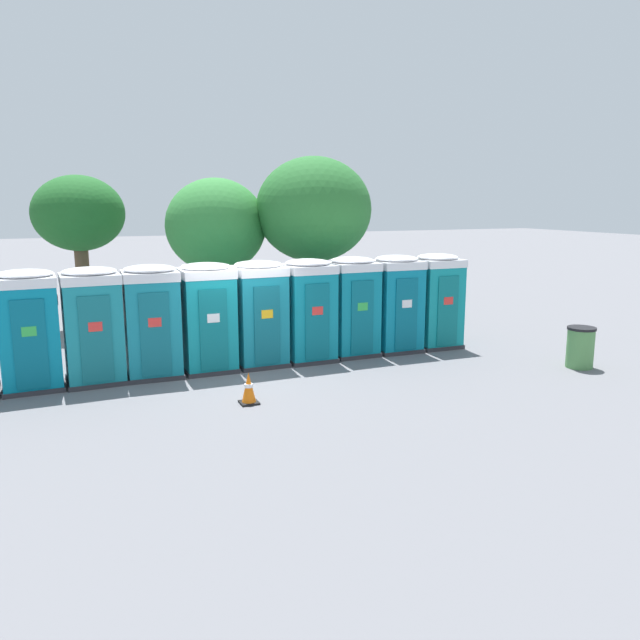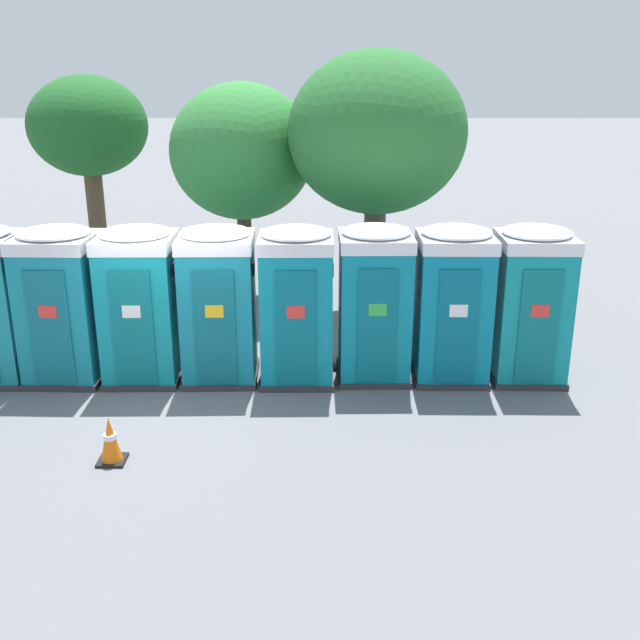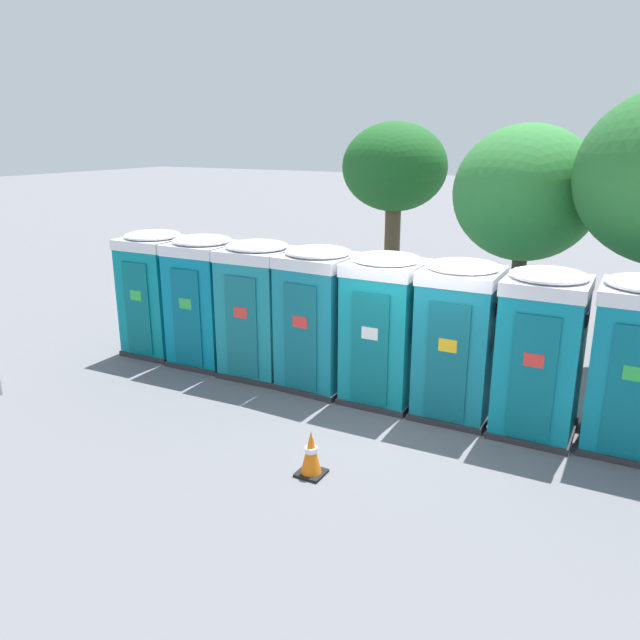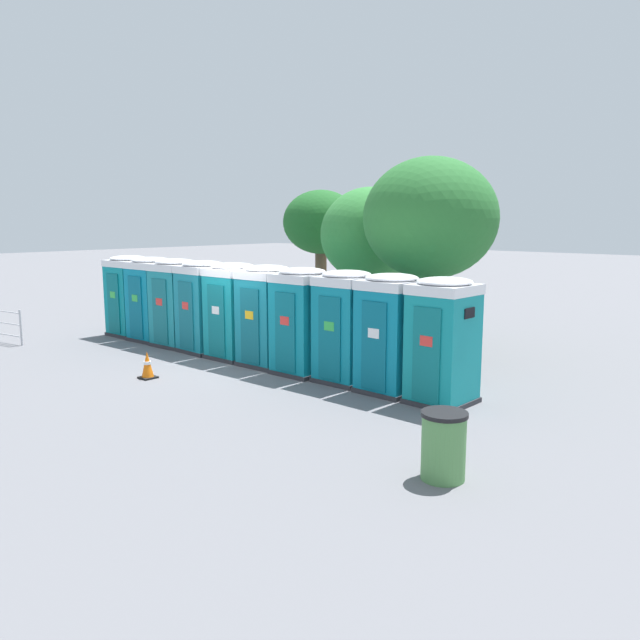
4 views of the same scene
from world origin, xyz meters
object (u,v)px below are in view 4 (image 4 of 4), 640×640
at_px(portapotty_0, 129,295).
at_px(traffic_cone, 147,365).
at_px(portapotty_8, 391,333).
at_px(street_tree_0, 430,220).
at_px(portapotty_4, 233,310).
at_px(portapotty_5, 267,315).
at_px(street_tree_1, 370,235).
at_px(trash_can, 444,445).
at_px(portapotty_9, 443,340).
at_px(portapotty_6, 302,321).
at_px(event_barrier, 1,323).
at_px(street_tree_2, 321,224).
at_px(portapotty_1, 152,299).
at_px(portapotty_7, 346,326).
at_px(portapotty_2, 176,302).
at_px(portapotty_3, 203,306).

bearing_deg(portapotty_0, traffic_cone, -28.12).
bearing_deg(portapotty_8, street_tree_0, 108.47).
xyz_separation_m(portapotty_4, portapotty_5, (1.26, 0.02, 0.00)).
bearing_deg(street_tree_1, trash_can, -46.96).
bearing_deg(street_tree_0, portapotty_9, -53.73).
bearing_deg(portapotty_6, portapotty_0, 179.76).
relative_size(portapotty_5, event_barrier, 1.25).
bearing_deg(street_tree_0, portapotty_6, -114.55).
distance_m(portapotty_4, street_tree_0, 5.62).
relative_size(portapotty_8, event_barrier, 1.25).
distance_m(street_tree_2, traffic_cone, 9.91).
xyz_separation_m(portapotty_1, portapotty_8, (8.80, 0.05, 0.00)).
distance_m(portapotty_6, portapotty_7, 1.26).
height_order(portapotty_4, portapotty_5, same).
bearing_deg(portapotty_4, portapotty_0, 179.86).
xyz_separation_m(portapotty_9, event_barrier, (-13.20, -3.25, -0.72)).
xyz_separation_m(portapotty_2, street_tree_2, (0.07, 6.26, 2.22)).
xyz_separation_m(street_tree_1, street_tree_2, (-3.72, 1.99, 0.31)).
height_order(portapotty_8, event_barrier, portapotty_8).
bearing_deg(traffic_cone, portapotty_9, 24.62).
xyz_separation_m(portapotty_5, event_barrier, (-8.17, -3.23, -0.72)).
relative_size(portapotty_0, portapotty_2, 1.00).
distance_m(portapotty_4, traffic_cone, 2.93).
distance_m(portapotty_0, event_barrier, 3.80).
relative_size(portapotty_0, portapotty_7, 1.00).
relative_size(portapotty_0, street_tree_0, 0.49).
bearing_deg(portapotty_7, street_tree_1, 120.86).
xyz_separation_m(street_tree_0, street_tree_1, (-2.70, 1.07, -0.46)).
height_order(portapotty_9, traffic_cone, portapotty_9).
xyz_separation_m(portapotty_0, traffic_cone, (5.19, -2.78, -0.97)).
bearing_deg(portapotty_2, portapotty_5, 0.37).
bearing_deg(event_barrier, street_tree_1, 42.34).
xyz_separation_m(portapotty_3, street_tree_0, (5.24, 3.19, 2.37)).
bearing_deg(portapotty_2, trash_can, -16.52).
distance_m(portapotty_3, portapotty_6, 3.77).
bearing_deg(portapotty_4, portapotty_9, 0.39).
bearing_deg(portapotty_3, trash_can, -18.60).
height_order(portapotty_5, street_tree_0, street_tree_0).
height_order(portapotty_2, portapotty_8, same).
bearing_deg(street_tree_2, portapotty_8, -39.71).
height_order(portapotty_2, trash_can, portapotty_2).
bearing_deg(event_barrier, portapotty_3, 29.57).
height_order(portapotty_9, street_tree_0, street_tree_0).
height_order(portapotty_5, street_tree_1, street_tree_1).
bearing_deg(portapotty_9, portapotty_5, -179.69).
xyz_separation_m(street_tree_1, event_barrier, (-8.19, -7.47, -2.63)).
distance_m(portapotty_2, traffic_cone, 3.96).
relative_size(portapotty_1, street_tree_2, 0.54).
bearing_deg(portapotty_0, trash_can, -13.60).
distance_m(portapotty_3, street_tree_0, 6.57).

